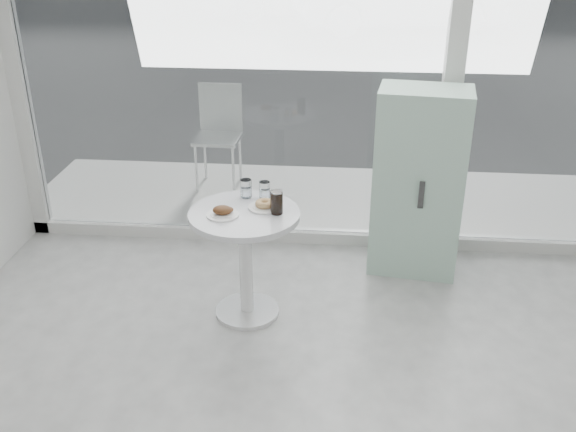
# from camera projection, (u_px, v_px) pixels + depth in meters

# --- Properties ---
(room_shell) EXTENTS (6.00, 6.00, 6.00)m
(room_shell) POSITION_uv_depth(u_px,v_px,m) (286.00, 230.00, 1.36)
(room_shell) COLOR white
(room_shell) RESTS_ON ground
(storefront) EXTENTS (5.00, 0.14, 3.00)m
(storefront) POSITION_uv_depth(u_px,v_px,m) (342.00, 33.00, 4.64)
(storefront) COLOR silver
(storefront) RESTS_ON ground
(main_table) EXTENTS (0.72, 0.72, 0.77)m
(main_table) POSITION_uv_depth(u_px,v_px,m) (245.00, 242.00, 4.20)
(main_table) COLOR white
(main_table) RESTS_ON ground
(patio_deck) EXTENTS (5.60, 1.60, 0.05)m
(patio_deck) POSITION_uv_depth(u_px,v_px,m) (329.00, 200.00, 6.09)
(patio_deck) COLOR beige
(patio_deck) RESTS_ON ground
(street) EXTENTS (40.00, 24.00, 0.00)m
(street) POSITION_uv_depth(u_px,v_px,m) (344.00, 14.00, 17.06)
(street) COLOR #343434
(street) RESTS_ON ground
(mint_cabinet) EXTENTS (0.70, 0.51, 1.40)m
(mint_cabinet) POSITION_uv_depth(u_px,v_px,m) (418.00, 183.00, 4.72)
(mint_cabinet) COLOR #98C2A9
(mint_cabinet) RESTS_ON ground
(patio_chair) EXTENTS (0.43, 0.43, 0.97)m
(patio_chair) POSITION_uv_depth(u_px,v_px,m) (219.00, 129.00, 6.19)
(patio_chair) COLOR white
(patio_chair) RESTS_ON patio_deck
(plate_fritter) EXTENTS (0.21, 0.21, 0.07)m
(plate_fritter) POSITION_uv_depth(u_px,v_px,m) (223.00, 212.00, 4.04)
(plate_fritter) COLOR white
(plate_fritter) RESTS_ON main_table
(plate_donut) EXTENTS (0.21, 0.21, 0.05)m
(plate_donut) POSITION_uv_depth(u_px,v_px,m) (265.00, 205.00, 4.15)
(plate_donut) COLOR white
(plate_donut) RESTS_ON main_table
(water_tumbler_a) EXTENTS (0.08, 0.08, 0.13)m
(water_tumbler_a) POSITION_uv_depth(u_px,v_px,m) (246.00, 189.00, 4.29)
(water_tumbler_a) COLOR white
(water_tumbler_a) RESTS_ON main_table
(water_tumbler_b) EXTENTS (0.07, 0.07, 0.12)m
(water_tumbler_b) POSITION_uv_depth(u_px,v_px,m) (265.00, 191.00, 4.27)
(water_tumbler_b) COLOR white
(water_tumbler_b) RESTS_ON main_table
(cola_glass) EXTENTS (0.08, 0.08, 0.15)m
(cola_glass) POSITION_uv_depth(u_px,v_px,m) (277.00, 203.00, 4.05)
(cola_glass) COLOR white
(cola_glass) RESTS_ON main_table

